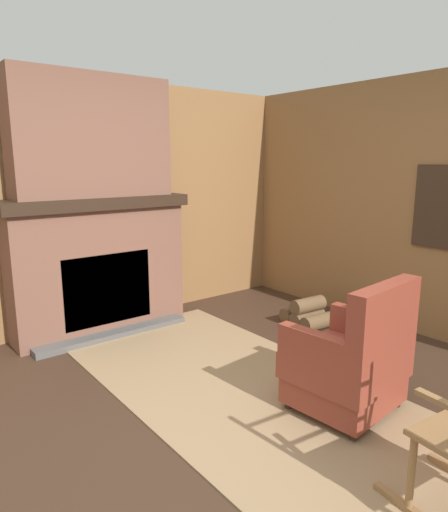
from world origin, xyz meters
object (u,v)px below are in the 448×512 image
at_px(oil_lamp_vase, 61,186).
at_px(decorative_plate_on_mantel, 86,184).
at_px(armchair, 351,363).
at_px(firewood_stack, 308,314).
at_px(storage_case, 148,186).

xyz_separation_m(oil_lamp_vase, decorative_plate_on_mantel, (-0.02, 0.24, 0.01)).
relative_size(armchair, firewood_stack, 1.84).
distance_m(armchair, firewood_stack, 1.68).
relative_size(armchair, storage_case, 4.25).
bearing_deg(decorative_plate_on_mantel, firewood_stack, 54.71).
distance_m(firewood_stack, decorative_plate_on_mantel, 2.56).
distance_m(firewood_stack, oil_lamp_vase, 2.72).
height_order(firewood_stack, decorative_plate_on_mantel, decorative_plate_on_mantel).
bearing_deg(decorative_plate_on_mantel, oil_lamp_vase, -85.33).
bearing_deg(armchair, oil_lamp_vase, 15.73).
height_order(firewood_stack, storage_case, storage_case).
xyz_separation_m(armchair, decorative_plate_on_mantel, (-2.55, -0.73, 1.10)).
distance_m(oil_lamp_vase, decorative_plate_on_mantel, 0.25).
bearing_deg(oil_lamp_vase, firewood_stack, 58.53).
distance_m(armchair, storage_case, 2.75).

